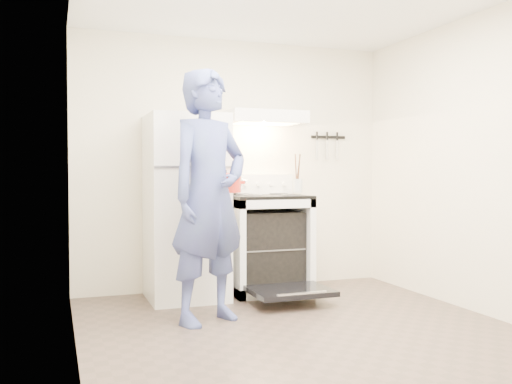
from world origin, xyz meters
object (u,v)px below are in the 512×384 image
Objects in this scene: dutch_oven at (225,185)px; stove_body at (267,245)px; tea_kettle at (233,181)px; person at (209,196)px; refrigerator at (186,207)px.

stove_body is at bearing 44.26° from dutch_oven.
person is at bearing -116.41° from tea_kettle.
person is at bearing -90.60° from refrigerator.
tea_kettle is at bearing 67.63° from dutch_oven.
stove_body is 2.66× the size of dutch_oven.
tea_kettle is 0.83m from dutch_oven.
person is (-0.01, -0.87, 0.14)m from refrigerator.
person reaches higher than dutch_oven.
refrigerator is 0.61m from tea_kettle.
stove_body is 0.47× the size of person.
dutch_oven reaches higher than stove_body.
stove_body is 0.72m from tea_kettle.
refrigerator is at bearing 110.57° from dutch_oven.
tea_kettle is 0.14× the size of person.
stove_body is at bearing 1.77° from refrigerator.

